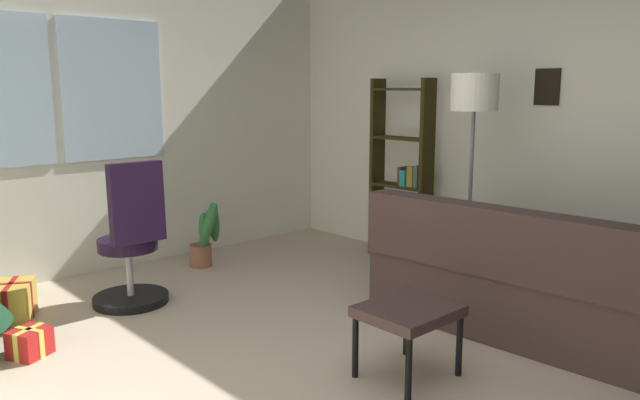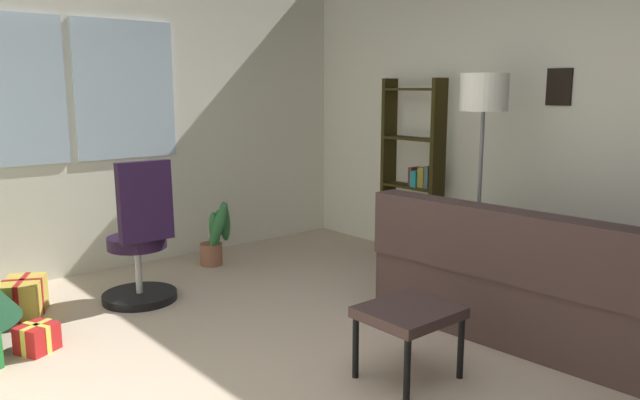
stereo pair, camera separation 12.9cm
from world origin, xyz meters
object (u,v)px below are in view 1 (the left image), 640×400
bookshelf (402,180)px  floor_lamp (474,108)px  couch (547,285)px  gift_box_gold (12,302)px  gift_box_red (30,343)px  potted_plant (206,236)px  office_chair (132,250)px  footstool (408,315)px

bookshelf → floor_lamp: bearing=-109.8°
couch → floor_lamp: size_ratio=1.17×
bookshelf → gift_box_gold: bearing=166.1°
gift_box_red → floor_lamp: size_ratio=0.16×
potted_plant → gift_box_red: bearing=-153.3°
couch → potted_plant: (-0.91, 2.81, -0.02)m
office_chair → bookshelf: bookshelf is taller
footstool → floor_lamp: size_ratio=0.29×
gift_box_red → potted_plant: potted_plant is taller
floor_lamp → potted_plant: 2.60m
gift_box_red → potted_plant: (1.83, 0.92, 0.20)m
floor_lamp → potted_plant: (-1.17, 2.00, -1.18)m
gift_box_gold → office_chair: office_chair is taller
office_chair → potted_plant: bearing=28.0°
gift_box_gold → potted_plant: bearing=6.9°
gift_box_red → gift_box_gold: size_ratio=0.63×
gift_box_gold → office_chair: size_ratio=0.40×
potted_plant → couch: bearing=-72.1°
office_chair → potted_plant: 1.08m
office_chair → bookshelf: bearing=-11.5°
gift_box_gold → potted_plant: potted_plant is taller
office_chair → couch: bearing=-51.1°
gift_box_gold → floor_lamp: size_ratio=0.25×
footstool → gift_box_gold: (-1.38, 2.43, -0.23)m
footstool → potted_plant: bearing=82.7°
gift_box_red → office_chair: office_chair is taller
couch → gift_box_red: couch is taller
footstool → floor_lamp: floor_lamp is taller
couch → floor_lamp: bearing=72.2°
bookshelf → potted_plant: bearing=146.6°
couch → gift_box_gold: (-2.63, 2.60, -0.17)m
gift_box_gold → couch: bearing=-44.7°
floor_lamp → bookshelf: bearing=70.2°
gift_box_gold → bookshelf: bearing=-13.9°
gift_box_gold → bookshelf: 3.40m
office_chair → floor_lamp: 2.79m
couch → bookshelf: bookshelf is taller
potted_plant → office_chair: bearing=-152.0°
gift_box_red → potted_plant: size_ratio=0.43×
office_chair → potted_plant: size_ratio=1.73×
footstool → bookshelf: bearing=41.2°
gift_box_gold → potted_plant: (1.72, 0.21, 0.15)m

